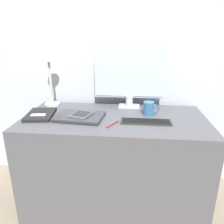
% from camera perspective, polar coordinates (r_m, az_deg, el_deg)
% --- Properties ---
extents(ground_plane, '(10.00, 10.00, 0.00)m').
position_cam_1_polar(ground_plane, '(1.78, -0.01, -25.33)').
color(ground_plane, gray).
extents(wall_back, '(3.60, 0.05, 2.40)m').
position_cam_1_polar(wall_back, '(1.84, 1.87, 17.70)').
color(wall_back, '#B2BCC6').
rests_on(wall_back, ground_plane).
extents(desk, '(1.29, 0.64, 0.71)m').
position_cam_1_polar(desk, '(1.70, 0.60, -12.59)').
color(desk, '#4C4C51').
rests_on(desk, ground_plane).
extents(monitor, '(0.55, 0.11, 0.49)m').
position_cam_1_polar(monitor, '(1.71, 4.72, 9.74)').
color(monitor, '#B7B7BC').
rests_on(monitor, desk).
extents(keyboard, '(0.33, 0.10, 0.01)m').
position_cam_1_polar(keyboard, '(1.46, 8.85, -2.48)').
color(keyboard, '#282828').
rests_on(keyboard, desk).
extents(laptop, '(0.34, 0.26, 0.02)m').
position_cam_1_polar(laptop, '(1.53, -8.43, -1.21)').
color(laptop, '#232328').
rests_on(laptop, desk).
extents(ereader, '(0.17, 0.19, 0.01)m').
position_cam_1_polar(ereader, '(1.52, -7.99, -0.60)').
color(ereader, '#4C4C51').
rests_on(ereader, laptop).
extents(desk_lamp, '(0.12, 0.12, 0.42)m').
position_cam_1_polar(desk_lamp, '(1.81, -15.94, 9.67)').
color(desk_lamp, '#BCB7AD').
rests_on(desk_lamp, desk).
extents(notebook, '(0.22, 0.29, 0.02)m').
position_cam_1_polar(notebook, '(1.64, -18.17, -0.63)').
color(notebook, black).
rests_on(notebook, desk).
extents(coffee_mug, '(0.11, 0.08, 0.10)m').
position_cam_1_polar(coffee_mug, '(1.59, 9.64, 0.89)').
color(coffee_mug, '#336089').
rests_on(coffee_mug, desk).
extents(pen, '(0.07, 0.12, 0.01)m').
position_cam_1_polar(pen, '(1.40, 0.14, -3.23)').
color(pen, maroon).
rests_on(pen, desk).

